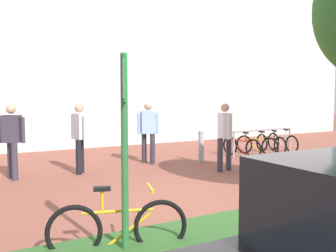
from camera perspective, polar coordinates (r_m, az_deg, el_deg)
name	(u,v)px	position (r m, az deg, el deg)	size (l,w,h in m)	color
ground_plane	(197,202)	(7.01, 4.27, -11.29)	(60.00, 60.00, 0.00)	brown
building_facade	(67,9)	(14.86, -14.75, 16.44)	(28.00, 1.20, 10.00)	silver
planter_strip	(265,224)	(5.82, 14.24, -13.95)	(7.00, 1.10, 0.16)	#336028
parking_sign_post	(124,127)	(4.33, -6.52, -0.14)	(0.13, 0.35, 2.39)	#2D7238
bike_at_sign	(118,228)	(4.73, -7.40, -14.81)	(1.62, 0.60, 0.86)	black
bike_rack_cluster	(263,144)	(12.83, 14.00, -2.56)	(2.65, 1.71, 0.83)	#99999E
bollard_steel	(201,147)	(10.98, 4.96, -3.09)	(0.16, 0.16, 0.90)	#ADADB2
person_casual_tan	(225,132)	(9.73, 8.44, -0.95)	(0.48, 0.59, 1.72)	#383342
person_shirt_blue	(80,134)	(9.57, -13.04, -1.12)	(0.32, 0.60, 1.72)	black
person_shirt_white	(148,129)	(10.73, -2.97, -0.39)	(0.59, 0.48, 1.72)	#2D2D38
person_suited_dark	(12,137)	(9.37, -22.24, -1.46)	(0.54, 0.41, 1.72)	#383342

